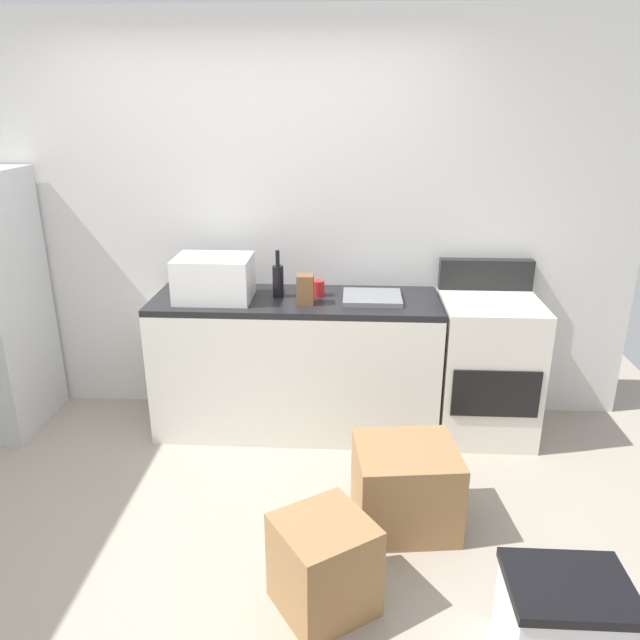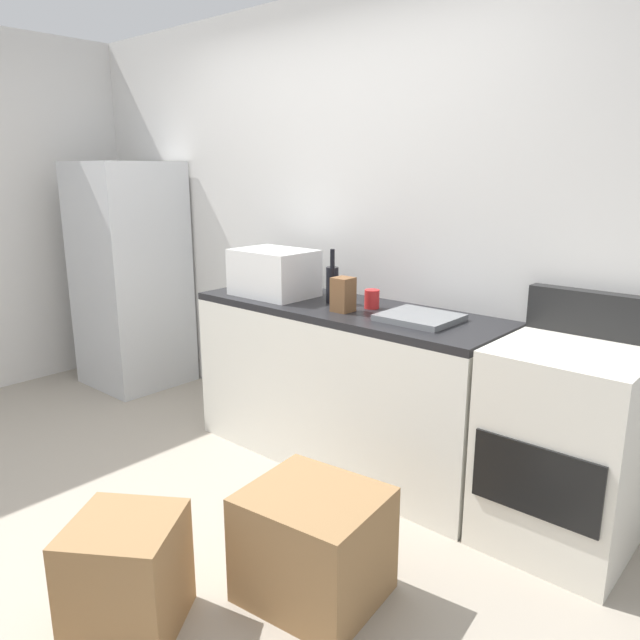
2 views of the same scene
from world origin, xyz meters
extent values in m
plane|color=#9E9384|center=(0.00, 0.00, 0.00)|extent=(6.00, 6.00, 0.00)
cube|color=silver|center=(0.00, 1.55, 1.30)|extent=(5.00, 0.10, 2.60)
cube|color=silver|center=(0.30, 1.20, 0.43)|extent=(1.80, 0.60, 0.86)
cube|color=black|center=(0.30, 1.20, 0.88)|extent=(1.80, 0.60, 0.04)
cube|color=silver|center=(1.52, 1.20, 0.45)|extent=(0.60, 0.60, 0.90)
cube|color=black|center=(1.52, 0.90, 0.42)|extent=(0.52, 0.02, 0.30)
cube|color=black|center=(1.52, 1.46, 1.00)|extent=(0.60, 0.08, 0.20)
cube|color=white|center=(-0.20, 1.15, 1.04)|extent=(0.46, 0.34, 0.27)
cube|color=slate|center=(0.78, 1.19, 0.92)|extent=(0.36, 0.32, 0.03)
cylinder|color=black|center=(0.19, 1.22, 1.00)|extent=(0.07, 0.07, 0.20)
cylinder|color=black|center=(0.19, 1.22, 1.15)|extent=(0.03, 0.03, 0.10)
cylinder|color=red|center=(0.44, 1.26, 0.95)|extent=(0.08, 0.08, 0.10)
cube|color=brown|center=(0.37, 1.09, 0.99)|extent=(0.10, 0.10, 0.18)
cube|color=olive|center=(0.56, -0.35, 0.21)|extent=(0.51, 0.51, 0.43)
cube|color=olive|center=(0.94, 0.22, 0.22)|extent=(0.55, 0.50, 0.44)
cube|color=silver|center=(1.48, -0.57, 0.17)|extent=(0.44, 0.34, 0.34)
cube|color=black|center=(1.48, -0.57, 0.36)|extent=(0.46, 0.36, 0.04)
camera|label=1|loc=(0.65, -2.40, 2.06)|focal=34.07mm
camera|label=2|loc=(2.30, -1.29, 1.62)|focal=33.75mm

